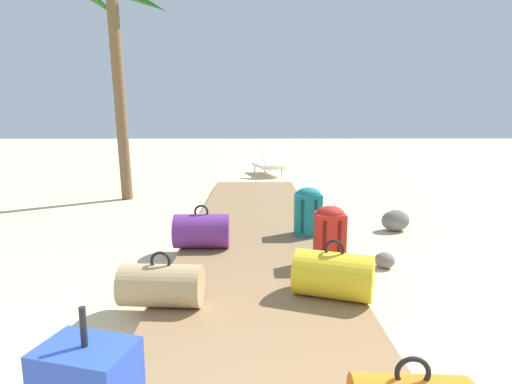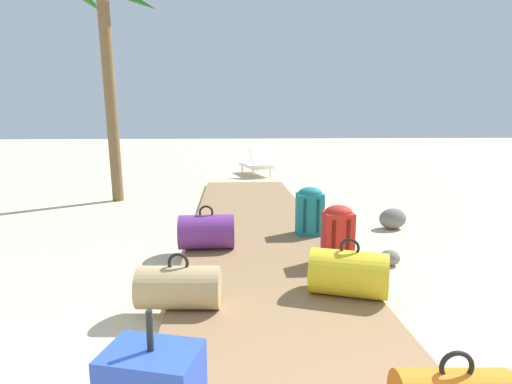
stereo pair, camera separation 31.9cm
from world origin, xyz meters
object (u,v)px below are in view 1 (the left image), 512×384
object	(u,v)px
duffel_bag_tan	(161,285)
lounge_chair	(269,164)
palm_tree_far_left	(111,4)
duffel_bag_yellow	(334,275)
backpack_red	(330,234)
backpack_teal	(308,210)
duffel_bag_purple	(202,231)

from	to	relation	value
duffel_bag_tan	lounge_chair	xyz separation A→B (m)	(1.19, 8.38, 0.08)
palm_tree_far_left	lounge_chair	distance (m)	5.70
duffel_bag_yellow	backpack_red	bearing A→B (deg)	81.99
duffel_bag_tan	backpack_red	size ratio (longest dim) A/B	1.09
backpack_teal	backpack_red	distance (m)	1.11
duffel_bag_tan	lounge_chair	bearing A→B (deg)	81.91
duffel_bag_purple	duffel_bag_tan	bearing A→B (deg)	-95.15
duffel_bag_purple	backpack_teal	xyz separation A→B (m)	(1.29, 0.52, 0.13)
duffel_bag_purple	backpack_red	bearing A→B (deg)	-23.46
palm_tree_far_left	backpack_teal	bearing A→B (deg)	-40.38
palm_tree_far_left	backpack_red	bearing A→B (deg)	-49.49
duffel_bag_tan	lounge_chair	distance (m)	8.47
duffel_bag_purple	duffel_bag_tan	size ratio (longest dim) A/B	0.95
duffel_bag_tan	palm_tree_far_left	distance (m)	6.07
palm_tree_far_left	lounge_chair	size ratio (longest dim) A/B	2.64
duffel_bag_purple	lounge_chair	world-z (taller)	lounge_chair
backpack_red	palm_tree_far_left	size ratio (longest dim) A/B	0.14
backpack_teal	backpack_red	xyz separation A→B (m)	(0.07, -1.11, -0.00)
backpack_teal	backpack_red	bearing A→B (deg)	-86.41
duffel_bag_yellow	lounge_chair	xyz separation A→B (m)	(-0.19, 8.24, 0.06)
backpack_teal	lounge_chair	world-z (taller)	lounge_chair
duffel_bag_purple	duffel_bag_tan	world-z (taller)	duffel_bag_purple
duffel_bag_yellow	backpack_red	distance (m)	0.79
backpack_teal	duffel_bag_yellow	distance (m)	1.89
duffel_bag_yellow	duffel_bag_tan	distance (m)	1.39
duffel_bag_purple	duffel_bag_yellow	world-z (taller)	duffel_bag_purple
duffel_bag_purple	backpack_red	world-z (taller)	backpack_red
duffel_bag_tan	duffel_bag_purple	bearing A→B (deg)	84.85
backpack_red	duffel_bag_purple	bearing A→B (deg)	156.54
duffel_bag_tan	backpack_red	distance (m)	1.76
duffel_bag_yellow	palm_tree_far_left	size ratio (longest dim) A/B	0.17
backpack_teal	duffel_bag_tan	xyz separation A→B (m)	(-1.42, -2.03, -0.15)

